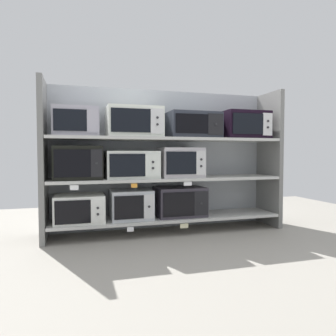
% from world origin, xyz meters
% --- Properties ---
extents(ground, '(6.45, 6.00, 0.02)m').
position_xyz_m(ground, '(0.00, -1.00, -0.01)').
color(ground, gray).
extents(back_panel, '(2.65, 0.04, 1.56)m').
position_xyz_m(back_panel, '(0.00, 0.25, 0.78)').
color(back_panel, '#9EA3A8').
rests_on(back_panel, ground).
extents(upright_left, '(0.05, 0.47, 1.56)m').
position_xyz_m(upright_left, '(-1.25, 0.00, 0.78)').
color(upright_left, slate).
rests_on(upright_left, ground).
extents(upright_right, '(0.05, 0.47, 1.56)m').
position_xyz_m(upright_right, '(1.25, 0.00, 0.78)').
color(upright_right, slate).
rests_on(upright_right, ground).
extents(shelf_0, '(2.45, 0.47, 0.03)m').
position_xyz_m(shelf_0, '(0.00, 0.00, 0.15)').
color(shelf_0, beige).
rests_on(shelf_0, ground).
extents(microwave_0, '(0.48, 0.44, 0.27)m').
position_xyz_m(microwave_0, '(-0.92, -0.00, 0.30)').
color(microwave_0, silver).
rests_on(microwave_0, shelf_0).
extents(microwave_1, '(0.42, 0.40, 0.30)m').
position_xyz_m(microwave_1, '(-0.41, -0.00, 0.32)').
color(microwave_1, '#B6BBC2').
rests_on(microwave_1, shelf_0).
extents(microwave_2, '(0.52, 0.40, 0.32)m').
position_xyz_m(microwave_2, '(0.13, -0.00, 0.32)').
color(microwave_2, '#332F39').
rests_on(microwave_2, shelf_0).
extents(price_tag_0, '(0.06, 0.00, 0.04)m').
position_xyz_m(price_tag_0, '(-0.45, -0.24, 0.11)').
color(price_tag_0, white).
extents(price_tag_1, '(0.09, 0.00, 0.05)m').
position_xyz_m(price_tag_1, '(0.10, -0.24, 0.11)').
color(price_tag_1, beige).
extents(shelf_1, '(2.45, 0.47, 0.03)m').
position_xyz_m(shelf_1, '(0.00, 0.00, 0.58)').
color(shelf_1, beige).
extents(microwave_3, '(0.46, 0.41, 0.33)m').
position_xyz_m(microwave_3, '(-0.93, -0.00, 0.76)').
color(microwave_3, black).
rests_on(microwave_3, shelf_1).
extents(microwave_4, '(0.54, 0.39, 0.28)m').
position_xyz_m(microwave_4, '(-0.40, -0.00, 0.73)').
color(microwave_4, silver).
rests_on(microwave_4, shelf_1).
extents(microwave_5, '(0.45, 0.39, 0.32)m').
position_xyz_m(microwave_5, '(0.14, -0.00, 0.75)').
color(microwave_5, '#B9B4B9').
rests_on(microwave_5, shelf_1).
extents(price_tag_2, '(0.08, 0.00, 0.05)m').
position_xyz_m(price_tag_2, '(-0.97, -0.24, 0.53)').
color(price_tag_2, white).
extents(price_tag_3, '(0.06, 0.00, 0.04)m').
position_xyz_m(price_tag_3, '(-0.41, -0.24, 0.54)').
color(price_tag_3, orange).
extents(price_tag_4, '(0.09, 0.00, 0.04)m').
position_xyz_m(price_tag_4, '(0.14, -0.24, 0.54)').
color(price_tag_4, white).
extents(shelf_2, '(2.45, 0.47, 0.03)m').
position_xyz_m(shelf_2, '(0.00, 0.00, 1.00)').
color(shelf_2, beige).
extents(microwave_6, '(0.43, 0.33, 0.29)m').
position_xyz_m(microwave_6, '(-0.95, -0.00, 1.16)').
color(microwave_6, '#A5A2AE').
rests_on(microwave_6, shelf_2).
extents(microwave_7, '(0.56, 0.37, 0.31)m').
position_xyz_m(microwave_7, '(-0.37, -0.00, 1.17)').
color(microwave_7, silver).
rests_on(microwave_7, shelf_2).
extents(microwave_8, '(0.56, 0.42, 0.28)m').
position_xyz_m(microwave_8, '(0.28, -0.00, 1.15)').
color(microwave_8, '#282C36').
rests_on(microwave_8, shelf_2).
extents(microwave_9, '(0.52, 0.42, 0.31)m').
position_xyz_m(microwave_9, '(0.90, -0.00, 1.17)').
color(microwave_9, black).
rests_on(microwave_9, shelf_2).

